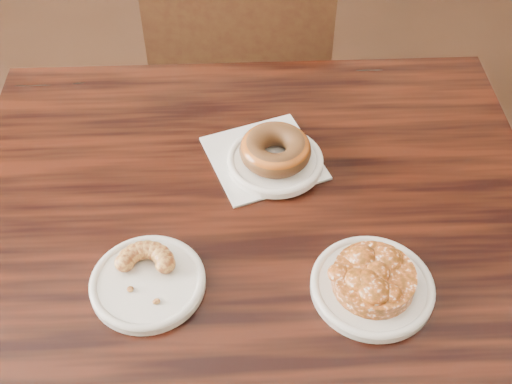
{
  "coord_description": "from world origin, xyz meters",
  "views": [
    {
      "loc": [
        -0.06,
        -0.48,
        1.51
      ],
      "look_at": [
        -0.09,
        0.17,
        0.8
      ],
      "focal_mm": 45.0,
      "sensor_mm": 36.0,
      "label": 1
    }
  ],
  "objects_px": {
    "chair_far": "(251,62)",
    "apple_fritter": "(374,277)",
    "cafe_table": "(256,368)",
    "glazed_donut": "(275,150)",
    "cruller_fragment": "(146,275)"
  },
  "relations": [
    {
      "from": "cruller_fragment",
      "to": "glazed_donut",
      "type": "bearing_deg",
      "value": 55.19
    },
    {
      "from": "glazed_donut",
      "to": "apple_fritter",
      "type": "distance_m",
      "value": 0.28
    },
    {
      "from": "chair_far",
      "to": "glazed_donut",
      "type": "xyz_separation_m",
      "value": [
        0.08,
        -0.7,
        0.34
      ]
    },
    {
      "from": "glazed_donut",
      "to": "apple_fritter",
      "type": "relative_size",
      "value": 0.75
    },
    {
      "from": "cafe_table",
      "to": "glazed_donut",
      "type": "relative_size",
      "value": 7.89
    },
    {
      "from": "chair_far",
      "to": "glazed_donut",
      "type": "relative_size",
      "value": 7.64
    },
    {
      "from": "cafe_table",
      "to": "glazed_donut",
      "type": "height_order",
      "value": "glazed_donut"
    },
    {
      "from": "glazed_donut",
      "to": "apple_fritter",
      "type": "height_order",
      "value": "glazed_donut"
    },
    {
      "from": "apple_fritter",
      "to": "glazed_donut",
      "type": "bearing_deg",
      "value": 120.81
    },
    {
      "from": "glazed_donut",
      "to": "cruller_fragment",
      "type": "xyz_separation_m",
      "value": [
        -0.17,
        -0.25,
        -0.01
      ]
    },
    {
      "from": "apple_fritter",
      "to": "cruller_fragment",
      "type": "distance_m",
      "value": 0.32
    },
    {
      "from": "chair_far",
      "to": "glazed_donut",
      "type": "distance_m",
      "value": 0.78
    },
    {
      "from": "cafe_table",
      "to": "glazed_donut",
      "type": "distance_m",
      "value": 0.45
    },
    {
      "from": "cafe_table",
      "to": "chair_far",
      "type": "relative_size",
      "value": 1.03
    },
    {
      "from": "chair_far",
      "to": "apple_fritter",
      "type": "height_order",
      "value": "chair_far"
    }
  ]
}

